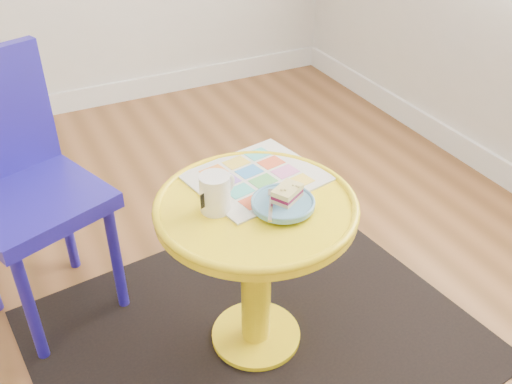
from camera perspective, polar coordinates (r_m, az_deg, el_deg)
name	(u,v)px	position (r m, az deg, el deg)	size (l,w,h in m)	color
rug	(256,337)	(1.89, 0.00, -14.28)	(1.30, 1.10, 0.01)	black
side_table	(256,247)	(1.63, 0.00, -5.49)	(0.55, 0.55, 0.53)	yellow
chair	(19,178)	(1.85, -22.64, 1.29)	(0.49, 0.49, 0.85)	#201695
newspaper	(256,177)	(1.65, 0.01, 1.49)	(0.35, 0.30, 0.01)	silver
mug	(216,192)	(1.49, -4.05, 0.03)	(0.11, 0.08, 0.11)	white
plate	(283,203)	(1.51, 2.72, -1.15)	(0.17, 0.17, 0.02)	#548CB1
cake_slice	(287,193)	(1.51, 3.15, -0.13)	(0.10, 0.09, 0.04)	#D3BC8C
fork	(271,204)	(1.49, 1.51, -1.16)	(0.08, 0.13, 0.00)	silver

